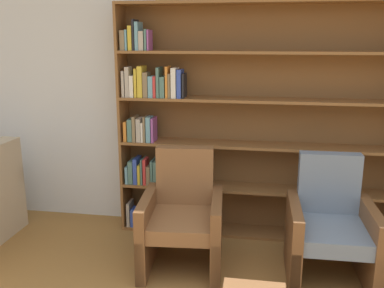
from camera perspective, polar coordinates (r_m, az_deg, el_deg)
wall_back at (r=4.06m, az=8.33°, el=7.41°), size 12.00×0.06×2.75m
bookshelf at (r=3.95m, az=5.34°, el=2.11°), size 2.58×0.30×2.14m
armchair_leather at (r=3.54m, az=-1.27°, el=-9.82°), size 0.70×0.73×0.94m
armchair_cushioned at (r=3.53m, az=17.95°, el=-10.61°), size 0.65×0.69×0.94m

